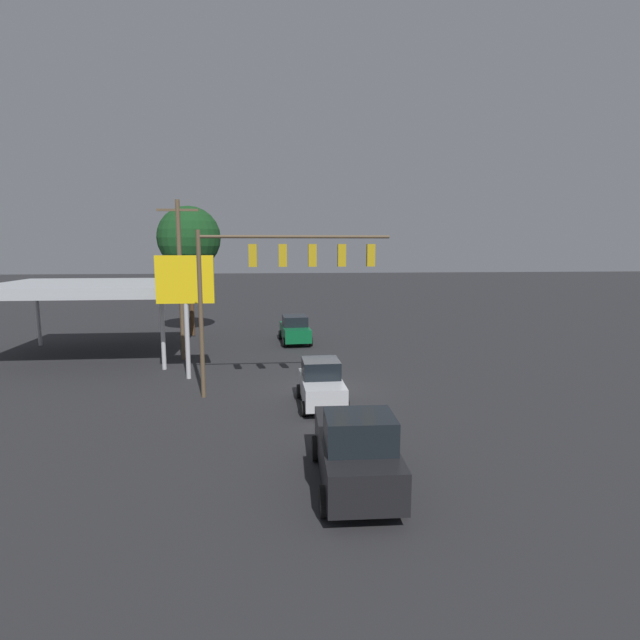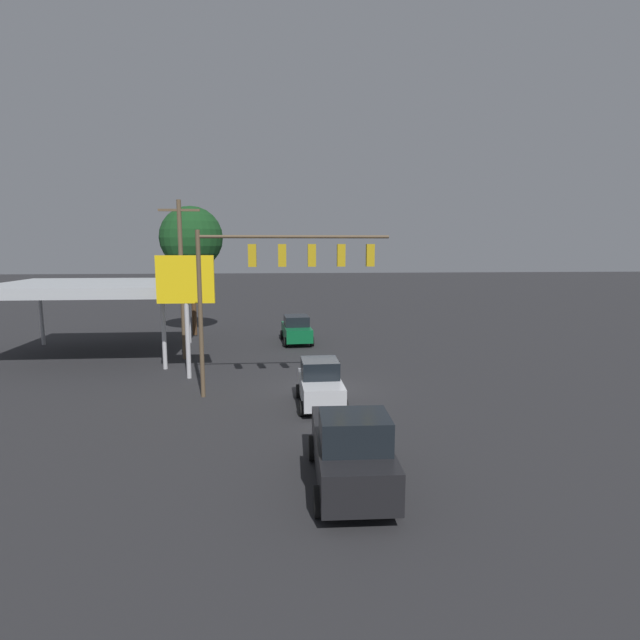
{
  "view_description": "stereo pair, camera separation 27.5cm",
  "coord_description": "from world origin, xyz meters",
  "px_view_note": "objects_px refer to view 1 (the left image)",
  "views": [
    {
      "loc": [
        2.21,
        22.77,
        6.89
      ],
      "look_at": [
        0.0,
        -2.0,
        3.13
      ],
      "focal_mm": 28.0,
      "sensor_mm": 36.0,
      "label": 1
    },
    {
      "loc": [
        1.94,
        22.79,
        6.89
      ],
      "look_at": [
        0.0,
        -2.0,
        3.13
      ],
      "focal_mm": 28.0,
      "sensor_mm": 36.0,
      "label": 2
    }
  ],
  "objects_px": {
    "utility_pole": "(180,276)",
    "pickup_parked": "(355,450)",
    "traffic_signal_assembly": "(280,269)",
    "street_tree": "(189,238)",
    "price_sign": "(185,286)",
    "hatchback_crossing": "(321,384)",
    "sedan_waiting": "(295,329)"
  },
  "relations": [
    {
      "from": "hatchback_crossing",
      "to": "sedan_waiting",
      "type": "bearing_deg",
      "value": -179.09
    },
    {
      "from": "hatchback_crossing",
      "to": "pickup_parked",
      "type": "relative_size",
      "value": 0.73
    },
    {
      "from": "street_tree",
      "to": "traffic_signal_assembly",
      "type": "bearing_deg",
      "value": 112.34
    },
    {
      "from": "traffic_signal_assembly",
      "to": "pickup_parked",
      "type": "bearing_deg",
      "value": 102.41
    },
    {
      "from": "traffic_signal_assembly",
      "to": "hatchback_crossing",
      "type": "xyz_separation_m",
      "value": [
        -1.7,
        1.64,
        -4.89
      ]
    },
    {
      "from": "hatchback_crossing",
      "to": "street_tree",
      "type": "distance_m",
      "value": 20.63
    },
    {
      "from": "utility_pole",
      "to": "pickup_parked",
      "type": "bearing_deg",
      "value": 114.85
    },
    {
      "from": "price_sign",
      "to": "street_tree",
      "type": "xyz_separation_m",
      "value": [
        1.84,
        -12.79,
        2.57
      ]
    },
    {
      "from": "traffic_signal_assembly",
      "to": "utility_pole",
      "type": "xyz_separation_m",
      "value": [
        5.84,
        -7.86,
        -0.8
      ]
    },
    {
      "from": "price_sign",
      "to": "street_tree",
      "type": "distance_m",
      "value": 13.17
    },
    {
      "from": "utility_pole",
      "to": "pickup_parked",
      "type": "xyz_separation_m",
      "value": [
        -7.84,
        16.92,
        -3.92
      ]
    },
    {
      "from": "traffic_signal_assembly",
      "to": "sedan_waiting",
      "type": "distance_m",
      "value": 13.41
    },
    {
      "from": "price_sign",
      "to": "hatchback_crossing",
      "type": "xyz_separation_m",
      "value": [
        -6.48,
        4.96,
        -3.86
      ]
    },
    {
      "from": "traffic_signal_assembly",
      "to": "hatchback_crossing",
      "type": "bearing_deg",
      "value": 136.08
    },
    {
      "from": "pickup_parked",
      "to": "street_tree",
      "type": "xyz_separation_m",
      "value": [
        8.61,
        -25.17,
        6.27
      ]
    },
    {
      "from": "traffic_signal_assembly",
      "to": "street_tree",
      "type": "distance_m",
      "value": 17.49
    },
    {
      "from": "pickup_parked",
      "to": "street_tree",
      "type": "height_order",
      "value": "street_tree"
    },
    {
      "from": "utility_pole",
      "to": "street_tree",
      "type": "relative_size",
      "value": 0.97
    },
    {
      "from": "sedan_waiting",
      "to": "hatchback_crossing",
      "type": "bearing_deg",
      "value": -1.98
    },
    {
      "from": "utility_pole",
      "to": "hatchback_crossing",
      "type": "xyz_separation_m",
      "value": [
        -7.54,
        9.5,
        -4.08
      ]
    },
    {
      "from": "price_sign",
      "to": "hatchback_crossing",
      "type": "height_order",
      "value": "price_sign"
    },
    {
      "from": "utility_pole",
      "to": "sedan_waiting",
      "type": "height_order",
      "value": "utility_pole"
    },
    {
      "from": "utility_pole",
      "to": "hatchback_crossing",
      "type": "height_order",
      "value": "utility_pole"
    },
    {
      "from": "utility_pole",
      "to": "sedan_waiting",
      "type": "distance_m",
      "value": 9.27
    },
    {
      "from": "traffic_signal_assembly",
      "to": "sedan_waiting",
      "type": "height_order",
      "value": "traffic_signal_assembly"
    },
    {
      "from": "utility_pole",
      "to": "price_sign",
      "type": "height_order",
      "value": "utility_pole"
    },
    {
      "from": "pickup_parked",
      "to": "street_tree",
      "type": "distance_m",
      "value": 27.33
    },
    {
      "from": "hatchback_crossing",
      "to": "traffic_signal_assembly",
      "type": "bearing_deg",
      "value": -135.41
    },
    {
      "from": "pickup_parked",
      "to": "traffic_signal_assembly",
      "type": "bearing_deg",
      "value": -166.53
    },
    {
      "from": "traffic_signal_assembly",
      "to": "hatchback_crossing",
      "type": "height_order",
      "value": "traffic_signal_assembly"
    },
    {
      "from": "traffic_signal_assembly",
      "to": "price_sign",
      "type": "distance_m",
      "value": 5.91
    },
    {
      "from": "sedan_waiting",
      "to": "price_sign",
      "type": "bearing_deg",
      "value": -37.26
    }
  ]
}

